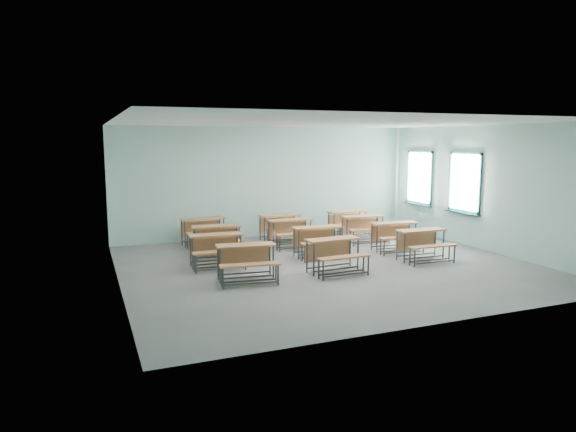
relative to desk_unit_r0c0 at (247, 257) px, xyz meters
name	(u,v)px	position (x,y,z in m)	size (l,w,h in m)	color
room	(331,195)	(2.17, 0.59, 1.10)	(9.04, 8.04, 3.24)	gray
desk_unit_r0c0	(247,257)	(0.00, 0.00, 0.00)	(1.27, 0.93, 0.74)	#A8673C
desk_unit_r0c1	(335,250)	(1.94, -0.09, 0.00)	(1.22, 0.85, 0.74)	#A8673C
desk_unit_r0c2	(423,240)	(4.37, 0.13, 0.00)	(1.19, 0.81, 0.74)	#A8673C
desk_unit_r1c0	(217,245)	(-0.28, 1.35, 0.00)	(1.21, 0.84, 0.74)	#A8673C
desk_unit_r1c1	(319,237)	(2.27, 1.42, 0.00)	(1.21, 0.84, 0.74)	#A8673C
desk_unit_r1c2	(396,232)	(4.37, 1.28, 0.00)	(1.25, 0.91, 0.74)	#A8673C
desk_unit_r2c0	(217,236)	(0.02, 2.49, 0.00)	(1.26, 0.91, 0.74)	#A8673C
desk_unit_r2c1	(292,229)	(2.10, 2.74, 0.00)	(1.21, 0.84, 0.74)	#A8673C
desk_unit_r2c2	(364,225)	(4.23, 2.60, 0.00)	(1.23, 0.87, 0.74)	#A8673C
desk_unit_r3c0	(204,227)	(0.00, 3.85, 0.00)	(1.24, 0.89, 0.74)	#A8673C
desk_unit_r3c1	(281,223)	(2.19, 3.71, 0.00)	(1.22, 0.85, 0.74)	#A8673C
desk_unit_r3c2	(349,219)	(4.31, 3.62, 0.00)	(1.22, 0.86, 0.74)	#A8673C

